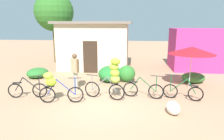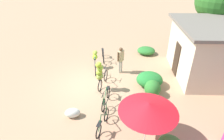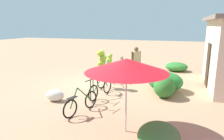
# 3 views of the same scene
# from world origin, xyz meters

# --- Properties ---
(ground_plane) EXTENTS (60.00, 60.00, 0.00)m
(ground_plane) POSITION_xyz_m (0.00, 0.00, 0.00)
(ground_plane) COLOR tan
(building_low) EXTENTS (5.02, 3.47, 3.18)m
(building_low) POSITION_xyz_m (-1.50, 6.62, 1.61)
(building_low) COLOR beige
(building_low) RESTS_ON ground
(shop_pink) EXTENTS (3.20, 2.80, 2.73)m
(shop_pink) POSITION_xyz_m (5.35, 7.05, 1.37)
(shop_pink) COLOR #C5307A
(shop_pink) RESTS_ON ground
(tree_behind_building) EXTENTS (2.95, 2.95, 5.40)m
(tree_behind_building) POSITION_xyz_m (-4.92, 8.32, 3.88)
(tree_behind_building) COLOR brown
(tree_behind_building) RESTS_ON ground
(hedge_bush_front_left) EXTENTS (1.18, 1.33, 0.55)m
(hedge_bush_front_left) POSITION_xyz_m (-4.31, 3.68, 0.27)
(hedge_bush_front_left) COLOR #2C722D
(hedge_bush_front_left) RESTS_ON ground
(hedge_bush_front_right) EXTENTS (1.29, 1.47, 0.83)m
(hedge_bush_front_right) POSITION_xyz_m (-0.04, 3.33, 0.42)
(hedge_bush_front_right) COLOR #25752F
(hedge_bush_front_right) RESTS_ON ground
(hedge_bush_mid) EXTENTS (0.91, 0.84, 0.87)m
(hedge_bush_mid) POSITION_xyz_m (0.83, 3.36, 0.44)
(hedge_bush_mid) COLOR #2D712A
(hedge_bush_mid) RESTS_ON ground
(hedge_bush_by_door) EXTENTS (1.19, 0.99, 0.54)m
(hedge_bush_by_door) POSITION_xyz_m (4.33, 3.52, 0.27)
(hedge_bush_by_door) COLOR #397033
(hedge_bush_by_door) RESTS_ON ground
(market_umbrella) EXTENTS (2.14, 2.14, 1.99)m
(market_umbrella) POSITION_xyz_m (3.89, 2.61, 1.82)
(market_umbrella) COLOR beige
(market_umbrella) RESTS_ON ground
(bicycle_leftmost) EXTENTS (1.62, 0.29, 0.95)m
(bicycle_leftmost) POSITION_xyz_m (-3.20, 0.47, 0.34)
(bicycle_leftmost) COLOR black
(bicycle_leftmost) RESTS_ON ground
(bicycle_near_pile) EXTENTS (1.72, 0.37, 1.23)m
(bicycle_near_pile) POSITION_xyz_m (-1.86, 0.06, 0.73)
(bicycle_near_pile) COLOR black
(bicycle_near_pile) RESTS_ON ground
(bicycle_center_loaded) EXTENTS (1.72, 0.60, 1.74)m
(bicycle_center_loaded) POSITION_xyz_m (0.34, 0.60, 1.01)
(bicycle_center_loaded) COLOR black
(bicycle_center_loaded) RESTS_ON ground
(bicycle_by_shop) EXTENTS (1.67, 0.34, 1.00)m
(bicycle_by_shop) POSITION_xyz_m (1.60, 0.96, 0.35)
(bicycle_by_shop) COLOR black
(bicycle_by_shop) RESTS_ON ground
(bicycle_rightmost) EXTENTS (1.53, 0.47, 1.02)m
(bicycle_rightmost) POSITION_xyz_m (3.20, 0.92, 0.34)
(bicycle_rightmost) COLOR black
(bicycle_rightmost) RESTS_ON ground
(produce_sack) EXTENTS (0.53, 0.76, 0.44)m
(produce_sack) POSITION_xyz_m (2.56, -0.51, 0.22)
(produce_sack) COLOR silver
(produce_sack) RESTS_ON ground
(person_vendor) EXTENTS (0.45, 0.42, 1.72)m
(person_vendor) POSITION_xyz_m (-1.49, 1.70, 1.06)
(person_vendor) COLOR gray
(person_vendor) RESTS_ON ground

